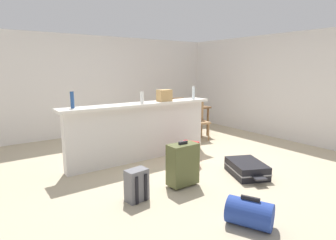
{
  "coord_description": "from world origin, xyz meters",
  "views": [
    {
      "loc": [
        -3.03,
        -3.91,
        1.7
      ],
      "look_at": [
        0.26,
        0.74,
        0.63
      ],
      "focal_mm": 29.64,
      "sensor_mm": 36.0,
      "label": 1
    }
  ],
  "objects_px": {
    "suitcase_upright_olive": "(183,164)",
    "backpack_grey": "(136,185)",
    "bottle_clear": "(193,93)",
    "dining_table": "(184,110)",
    "dining_chair_near_partition": "(198,118)",
    "suitcase_flat_black": "(247,168)",
    "backpack_red": "(190,154)",
    "dining_chair_far_side": "(175,113)",
    "duffel_bag_blue": "(250,213)",
    "bottle_white": "(142,98)",
    "bottle_blue": "(72,100)",
    "grocery_bag": "(164,95)"
  },
  "relations": [
    {
      "from": "suitcase_upright_olive",
      "to": "backpack_grey",
      "type": "bearing_deg",
      "value": -179.49
    },
    {
      "from": "bottle_clear",
      "to": "dining_table",
      "type": "distance_m",
      "value": 1.36
    },
    {
      "from": "backpack_grey",
      "to": "dining_chair_near_partition",
      "type": "bearing_deg",
      "value": 35.09
    },
    {
      "from": "suitcase_flat_black",
      "to": "backpack_red",
      "type": "distance_m",
      "value": 1.01
    },
    {
      "from": "dining_chair_near_partition",
      "to": "dining_chair_far_side",
      "type": "bearing_deg",
      "value": 87.46
    },
    {
      "from": "dining_chair_near_partition",
      "to": "duffel_bag_blue",
      "type": "bearing_deg",
      "value": -122.71
    },
    {
      "from": "duffel_bag_blue",
      "to": "bottle_white",
      "type": "bearing_deg",
      "value": 86.33
    },
    {
      "from": "backpack_grey",
      "to": "suitcase_upright_olive",
      "type": "bearing_deg",
      "value": 0.51
    },
    {
      "from": "bottle_blue",
      "to": "suitcase_upright_olive",
      "type": "bearing_deg",
      "value": -52.56
    },
    {
      "from": "dining_table",
      "to": "duffel_bag_blue",
      "type": "bearing_deg",
      "value": -118.83
    },
    {
      "from": "bottle_white",
      "to": "backpack_grey",
      "type": "bearing_deg",
      "value": -123.24
    },
    {
      "from": "suitcase_flat_black",
      "to": "bottle_white",
      "type": "bearing_deg",
      "value": 121.81
    },
    {
      "from": "suitcase_upright_olive",
      "to": "dining_chair_near_partition",
      "type": "bearing_deg",
      "value": 44.22
    },
    {
      "from": "grocery_bag",
      "to": "dining_chair_near_partition",
      "type": "bearing_deg",
      "value": 21.76
    },
    {
      "from": "suitcase_upright_olive",
      "to": "duffel_bag_blue",
      "type": "relative_size",
      "value": 1.19
    },
    {
      "from": "backpack_red",
      "to": "suitcase_upright_olive",
      "type": "bearing_deg",
      "value": -136.54
    },
    {
      "from": "backpack_red",
      "to": "duffel_bag_blue",
      "type": "height_order",
      "value": "backpack_red"
    },
    {
      "from": "dining_chair_far_side",
      "to": "suitcase_flat_black",
      "type": "distance_m",
      "value": 3.33
    },
    {
      "from": "bottle_white",
      "to": "dining_table",
      "type": "relative_size",
      "value": 0.19
    },
    {
      "from": "bottle_white",
      "to": "dining_table",
      "type": "bearing_deg",
      "value": 30.32
    },
    {
      "from": "dining_chair_near_partition",
      "to": "suitcase_upright_olive",
      "type": "xyz_separation_m",
      "value": [
        -1.97,
        -1.92,
        -0.19
      ]
    },
    {
      "from": "suitcase_flat_black",
      "to": "bottle_clear",
      "type": "bearing_deg",
      "value": 81.98
    },
    {
      "from": "grocery_bag",
      "to": "dining_table",
      "type": "xyz_separation_m",
      "value": [
        1.32,
        1.02,
        -0.53
      ]
    },
    {
      "from": "suitcase_flat_black",
      "to": "dining_chair_far_side",
      "type": "bearing_deg",
      "value": 73.77
    },
    {
      "from": "grocery_bag",
      "to": "duffel_bag_blue",
      "type": "xyz_separation_m",
      "value": [
        -0.69,
        -2.63,
        -1.03
      ]
    },
    {
      "from": "bottle_blue",
      "to": "bottle_clear",
      "type": "relative_size",
      "value": 1.01
    },
    {
      "from": "bottle_white",
      "to": "dining_chair_near_partition",
      "type": "xyz_separation_m",
      "value": [
        1.87,
        0.6,
        -0.66
      ]
    },
    {
      "from": "backpack_grey",
      "to": "suitcase_flat_black",
      "type": "bearing_deg",
      "value": -8.14
    },
    {
      "from": "dining_chair_far_side",
      "to": "grocery_bag",
      "type": "bearing_deg",
      "value": -132.47
    },
    {
      "from": "bottle_blue",
      "to": "duffel_bag_blue",
      "type": "bearing_deg",
      "value": -68.89
    },
    {
      "from": "bottle_blue",
      "to": "bottle_clear",
      "type": "height_order",
      "value": "bottle_blue"
    },
    {
      "from": "grocery_bag",
      "to": "backpack_grey",
      "type": "distance_m",
      "value": 2.2
    },
    {
      "from": "bottle_clear",
      "to": "dining_table",
      "type": "height_order",
      "value": "bottle_clear"
    },
    {
      "from": "backpack_red",
      "to": "suitcase_flat_black",
      "type": "bearing_deg",
      "value": -65.17
    },
    {
      "from": "bottle_blue",
      "to": "dining_chair_far_side",
      "type": "bearing_deg",
      "value": 25.13
    },
    {
      "from": "bottle_clear",
      "to": "dining_chair_far_side",
      "type": "relative_size",
      "value": 0.28
    },
    {
      "from": "duffel_bag_blue",
      "to": "backpack_grey",
      "type": "relative_size",
      "value": 1.34
    },
    {
      "from": "dining_chair_near_partition",
      "to": "dining_table",
      "type": "bearing_deg",
      "value": 92.97
    },
    {
      "from": "backpack_red",
      "to": "duffel_bag_blue",
      "type": "relative_size",
      "value": 0.75
    },
    {
      "from": "bottle_white",
      "to": "dining_table",
      "type": "xyz_separation_m",
      "value": [
        1.85,
        1.08,
        -0.53
      ]
    },
    {
      "from": "grocery_bag",
      "to": "suitcase_flat_black",
      "type": "height_order",
      "value": "grocery_bag"
    },
    {
      "from": "grocery_bag",
      "to": "backpack_red",
      "type": "xyz_separation_m",
      "value": [
        0.04,
        -0.75,
        -0.98
      ]
    },
    {
      "from": "dining_table",
      "to": "suitcase_upright_olive",
      "type": "xyz_separation_m",
      "value": [
        -1.95,
        -2.4,
        -0.32
      ]
    },
    {
      "from": "suitcase_upright_olive",
      "to": "duffel_bag_blue",
      "type": "xyz_separation_m",
      "value": [
        -0.06,
        -1.25,
        -0.18
      ]
    },
    {
      "from": "bottle_blue",
      "to": "dining_table",
      "type": "xyz_separation_m",
      "value": [
        3.05,
        0.97,
        -0.55
      ]
    },
    {
      "from": "duffel_bag_blue",
      "to": "dining_chair_far_side",
      "type": "bearing_deg",
      "value": 63.37
    },
    {
      "from": "dining_chair_far_side",
      "to": "duffel_bag_blue",
      "type": "height_order",
      "value": "dining_chair_far_side"
    },
    {
      "from": "bottle_white",
      "to": "backpack_grey",
      "type": "height_order",
      "value": "bottle_white"
    },
    {
      "from": "bottle_white",
      "to": "dining_chair_near_partition",
      "type": "height_order",
      "value": "bottle_white"
    },
    {
      "from": "bottle_white",
      "to": "dining_chair_far_side",
      "type": "bearing_deg",
      "value": 39.42
    }
  ]
}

